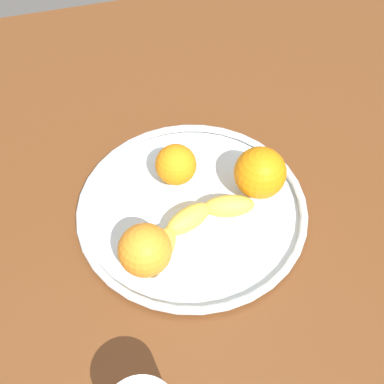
# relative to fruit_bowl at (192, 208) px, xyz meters

# --- Properties ---
(ground_plane) EXTENTS (1.25, 1.25, 0.04)m
(ground_plane) POSITION_rel_fruit_bowl_xyz_m (0.00, 0.00, -0.03)
(ground_plane) COLOR brown
(fruit_bowl) EXTENTS (0.35, 0.35, 0.02)m
(fruit_bowl) POSITION_rel_fruit_bowl_xyz_m (0.00, 0.00, 0.00)
(fruit_bowl) COLOR silver
(fruit_bowl) RESTS_ON ground_plane
(banana) EXTENTS (0.19, 0.11, 0.03)m
(banana) POSITION_rel_fruit_bowl_xyz_m (0.01, 0.05, 0.03)
(banana) COLOR yellow
(banana) RESTS_ON fruit_bowl
(orange_back_right) EXTENTS (0.08, 0.08, 0.08)m
(orange_back_right) POSITION_rel_fruit_bowl_xyz_m (-0.11, 0.00, 0.05)
(orange_back_right) COLOR orange
(orange_back_right) RESTS_ON fruit_bowl
(orange_center) EXTENTS (0.07, 0.07, 0.07)m
(orange_center) POSITION_rel_fruit_bowl_xyz_m (0.09, 0.08, 0.05)
(orange_center) COLOR orange
(orange_center) RESTS_ON fruit_bowl
(orange_front_left) EXTENTS (0.06, 0.06, 0.06)m
(orange_front_left) POSITION_rel_fruit_bowl_xyz_m (0.01, -0.06, 0.04)
(orange_front_left) COLOR orange
(orange_front_left) RESTS_ON fruit_bowl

